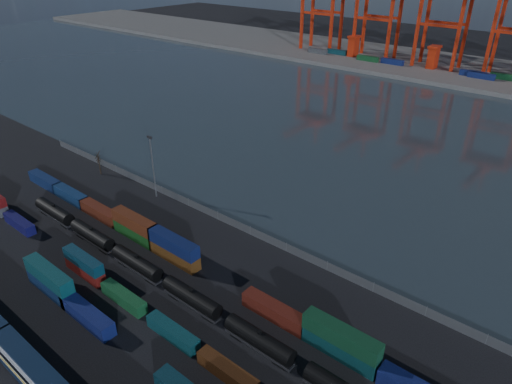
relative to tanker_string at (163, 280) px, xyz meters
The scene contains 11 objects.
ground 4.35m from the tanker_string, 77.36° to the right, with size 700.00×700.00×0.00m, color black.
harbor_water 101.26m from the tanker_string, 89.52° to the left, with size 700.00×700.00×0.00m, color #2A363D.
far_quay 206.24m from the tanker_string, 89.77° to the left, with size 700.00×70.00×2.00m, color #514F4C.
container_row_mid 9.43m from the tanker_string, 49.31° to the right, with size 140.04×2.20×4.68m.
container_row_north 9.98m from the tanker_string, 46.31° to the left, with size 142.23×2.63×5.61m.
tanker_string is the anchor object (origin of this frame).
waterfront_fence 24.28m from the tanker_string, 88.01° to the left, with size 160.12×0.12×2.20m.
bare_tree 55.63m from the tanker_string, 158.12° to the left, with size 1.79×1.71×7.06m.
yard_light_mast 37.39m from the tanker_string, 142.67° to the left, with size 1.60×0.40×16.60m.
quay_containers 191.97m from the tanker_string, 93.03° to the left, with size 172.58×10.99×2.60m.
straddle_carriers 196.33m from the tanker_string, 90.48° to the left, with size 140.00×7.00×11.10m.
Camera 1 is at (55.23, -36.78, 56.99)m, focal length 32.00 mm.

